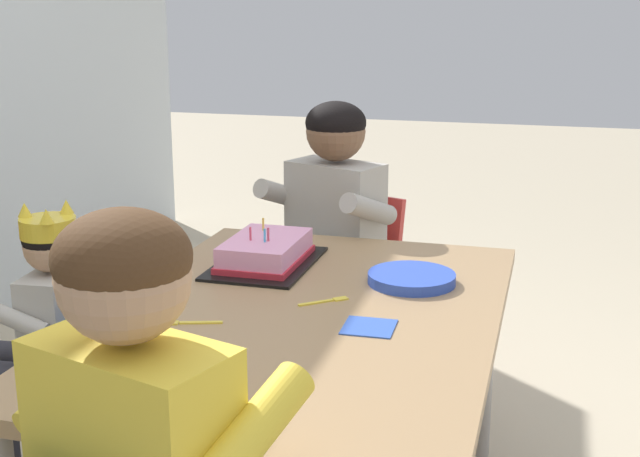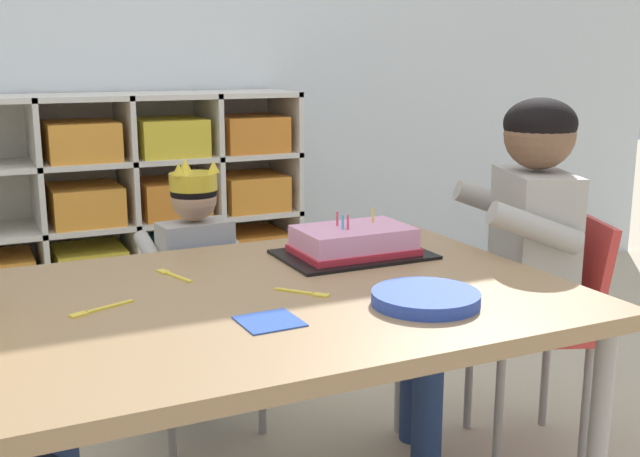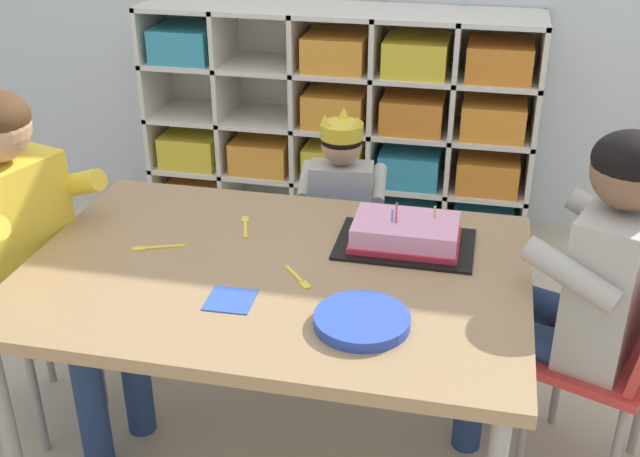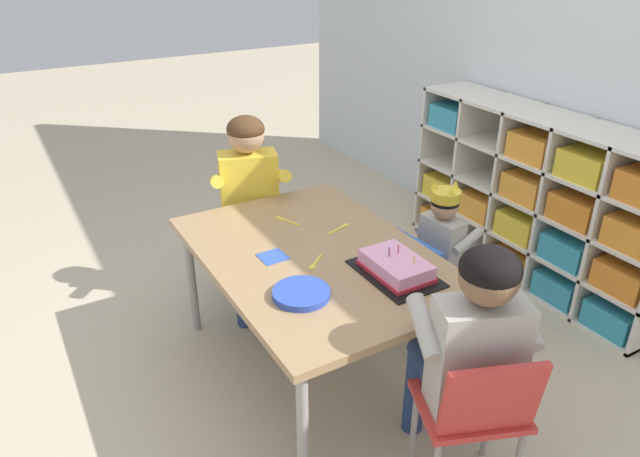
{
  "view_description": "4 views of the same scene",
  "coord_description": "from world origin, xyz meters",
  "px_view_note": "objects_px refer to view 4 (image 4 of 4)",
  "views": [
    {
      "loc": [
        -1.76,
        -0.54,
        1.31
      ],
      "look_at": [
        0.14,
        -0.01,
        0.79
      ],
      "focal_mm": 47.74,
      "sensor_mm": 36.0,
      "label": 1
    },
    {
      "loc": [
        -0.57,
        -1.46,
        1.12
      ],
      "look_at": [
        0.09,
        -0.08,
        0.78
      ],
      "focal_mm": 43.19,
      "sensor_mm": 36.0,
      "label": 2
    },
    {
      "loc": [
        0.49,
        -1.69,
        1.64
      ],
      "look_at": [
        0.13,
        -0.07,
        0.79
      ],
      "focal_mm": 44.16,
      "sensor_mm": 36.0,
      "label": 3
    },
    {
      "loc": [
        1.9,
        -1.08,
        1.86
      ],
      "look_at": [
        0.1,
        -0.03,
        0.8
      ],
      "focal_mm": 32.74,
      "sensor_mm": 36.0,
      "label": 4
    }
  ],
  "objects_px": {
    "fork_scattered_mid_table": "(286,220)",
    "child_with_crown": "(447,241)",
    "fork_near_child_seat": "(340,228)",
    "birthday_cake_on_tray": "(396,268)",
    "classroom_chair_guest_side": "(477,410)",
    "activity_table": "(316,263)",
    "adult_helper_seated": "(251,194)",
    "fork_near_cake_tray": "(315,263)",
    "guest_at_table_side": "(471,342)",
    "classroom_chair_adult_side": "(250,222)",
    "classroom_chair_blue": "(429,274)",
    "paper_plate_stack": "(301,293)"
  },
  "relations": [
    {
      "from": "adult_helper_seated",
      "to": "paper_plate_stack",
      "type": "distance_m",
      "value": 0.98
    },
    {
      "from": "fork_near_child_seat",
      "to": "birthday_cake_on_tray",
      "type": "bearing_deg",
      "value": 69.7
    },
    {
      "from": "paper_plate_stack",
      "to": "fork_near_cake_tray",
      "type": "relative_size",
      "value": 2.08
    },
    {
      "from": "classroom_chair_guest_side",
      "to": "guest_at_table_side",
      "type": "height_order",
      "value": "guest_at_table_side"
    },
    {
      "from": "child_with_crown",
      "to": "fork_near_cake_tray",
      "type": "bearing_deg",
      "value": 87.15
    },
    {
      "from": "classroom_chair_blue",
      "to": "classroom_chair_adult_side",
      "type": "height_order",
      "value": "classroom_chair_adult_side"
    },
    {
      "from": "classroom_chair_adult_side",
      "to": "classroom_chair_guest_side",
      "type": "distance_m",
      "value": 1.7
    },
    {
      "from": "paper_plate_stack",
      "to": "guest_at_table_side",
      "type": "bearing_deg",
      "value": 35.38
    },
    {
      "from": "classroom_chair_blue",
      "to": "activity_table",
      "type": "bearing_deg",
      "value": 80.17
    },
    {
      "from": "classroom_chair_blue",
      "to": "paper_plate_stack",
      "type": "height_order",
      "value": "paper_plate_stack"
    },
    {
      "from": "fork_near_cake_tray",
      "to": "birthday_cake_on_tray",
      "type": "bearing_deg",
      "value": -85.54
    },
    {
      "from": "classroom_chair_guest_side",
      "to": "birthday_cake_on_tray",
      "type": "distance_m",
      "value": 0.63
    },
    {
      "from": "classroom_chair_guest_side",
      "to": "classroom_chair_blue",
      "type": "bearing_deg",
      "value": -99.5
    },
    {
      "from": "activity_table",
      "to": "child_with_crown",
      "type": "bearing_deg",
      "value": 86.93
    },
    {
      "from": "fork_scattered_mid_table",
      "to": "fork_near_child_seat",
      "type": "height_order",
      "value": "same"
    },
    {
      "from": "classroom_chair_guest_side",
      "to": "guest_at_table_side",
      "type": "relative_size",
      "value": 0.68
    },
    {
      "from": "guest_at_table_side",
      "to": "fork_near_child_seat",
      "type": "distance_m",
      "value": 0.93
    },
    {
      "from": "fork_near_child_seat",
      "to": "fork_near_cake_tray",
      "type": "distance_m",
      "value": 0.34
    },
    {
      "from": "classroom_chair_adult_side",
      "to": "fork_scattered_mid_table",
      "type": "relative_size",
      "value": 5.11
    },
    {
      "from": "adult_helper_seated",
      "to": "guest_at_table_side",
      "type": "relative_size",
      "value": 1.03
    },
    {
      "from": "activity_table",
      "to": "fork_near_cake_tray",
      "type": "xyz_separation_m",
      "value": [
        0.07,
        -0.04,
        0.05
      ]
    },
    {
      "from": "birthday_cake_on_tray",
      "to": "fork_near_child_seat",
      "type": "distance_m",
      "value": 0.46
    },
    {
      "from": "activity_table",
      "to": "classroom_chair_guest_side",
      "type": "relative_size",
      "value": 1.86
    },
    {
      "from": "adult_helper_seated",
      "to": "classroom_chair_guest_side",
      "type": "xyz_separation_m",
      "value": [
        1.59,
        0.11,
        -0.22
      ]
    },
    {
      "from": "birthday_cake_on_tray",
      "to": "classroom_chair_guest_side",
      "type": "bearing_deg",
      "value": -7.5
    },
    {
      "from": "activity_table",
      "to": "birthday_cake_on_tray",
      "type": "xyz_separation_m",
      "value": [
        0.31,
        0.19,
        0.08
      ]
    },
    {
      "from": "adult_helper_seated",
      "to": "guest_at_table_side",
      "type": "xyz_separation_m",
      "value": [
        1.48,
        0.15,
        -0.02
      ]
    },
    {
      "from": "classroom_chair_adult_side",
      "to": "guest_at_table_side",
      "type": "xyz_separation_m",
      "value": [
        1.59,
        0.12,
        0.2
      ]
    },
    {
      "from": "adult_helper_seated",
      "to": "fork_near_child_seat",
      "type": "relative_size",
      "value": 8.0
    },
    {
      "from": "classroom_chair_guest_side",
      "to": "paper_plate_stack",
      "type": "height_order",
      "value": "classroom_chair_guest_side"
    },
    {
      "from": "classroom_chair_blue",
      "to": "adult_helper_seated",
      "type": "relative_size",
      "value": 0.56
    },
    {
      "from": "fork_scattered_mid_table",
      "to": "child_with_crown",
      "type": "bearing_deg",
      "value": 39.55
    },
    {
      "from": "activity_table",
      "to": "fork_near_cake_tray",
      "type": "relative_size",
      "value": 12.18
    },
    {
      "from": "classroom_chair_adult_side",
      "to": "fork_near_cake_tray",
      "type": "bearing_deg",
      "value": -78.06
    },
    {
      "from": "fork_near_child_seat",
      "to": "paper_plate_stack",
      "type": "bearing_deg",
      "value": 26.08
    },
    {
      "from": "classroom_chair_adult_side",
      "to": "fork_near_child_seat",
      "type": "xyz_separation_m",
      "value": [
        0.66,
        0.18,
        0.2
      ]
    },
    {
      "from": "classroom_chair_blue",
      "to": "fork_near_cake_tray",
      "type": "relative_size",
      "value": 5.54
    },
    {
      "from": "classroom_chair_adult_side",
      "to": "classroom_chair_blue",
      "type": "bearing_deg",
      "value": -38.49
    },
    {
      "from": "fork_near_cake_tray",
      "to": "classroom_chair_blue",
      "type": "bearing_deg",
      "value": -37.96
    },
    {
      "from": "child_with_crown",
      "to": "classroom_chair_adult_side",
      "type": "bearing_deg",
      "value": 33.59
    },
    {
      "from": "classroom_chair_blue",
      "to": "child_with_crown",
      "type": "height_order",
      "value": "child_with_crown"
    },
    {
      "from": "fork_near_cake_tray",
      "to": "adult_helper_seated",
      "type": "bearing_deg",
      "value": 46.24
    },
    {
      "from": "fork_near_child_seat",
      "to": "guest_at_table_side",
      "type": "bearing_deg",
      "value": 68.87
    },
    {
      "from": "classroom_chair_guest_side",
      "to": "fork_scattered_mid_table",
      "type": "xyz_separation_m",
      "value": [
        -1.24,
        -0.08,
        0.21
      ]
    },
    {
      "from": "adult_helper_seated",
      "to": "fork_scattered_mid_table",
      "type": "xyz_separation_m",
      "value": [
        0.35,
        0.03,
        -0.01
      ]
    },
    {
      "from": "classroom_chair_guest_side",
      "to": "activity_table",
      "type": "bearing_deg",
      "value": -61.34
    },
    {
      "from": "adult_helper_seated",
      "to": "fork_near_cake_tray",
      "type": "distance_m",
      "value": 0.77
    },
    {
      "from": "child_with_crown",
      "to": "classroom_chair_blue",
      "type": "bearing_deg",
      "value": 89.47
    },
    {
      "from": "classroom_chair_guest_side",
      "to": "birthday_cake_on_tray",
      "type": "relative_size",
      "value": 1.88
    },
    {
      "from": "classroom_chair_guest_side",
      "to": "fork_near_child_seat",
      "type": "relative_size",
      "value": 5.31
    }
  ]
}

